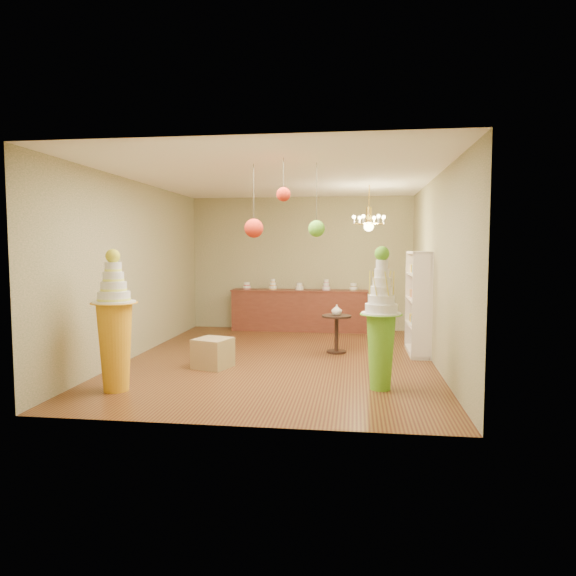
# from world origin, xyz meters

# --- Properties ---
(floor) EXTENTS (6.50, 6.50, 0.00)m
(floor) POSITION_xyz_m (0.00, 0.00, 0.00)
(floor) COLOR #593218
(floor) RESTS_ON ground
(ceiling) EXTENTS (6.50, 6.50, 0.00)m
(ceiling) POSITION_xyz_m (0.00, 0.00, 3.00)
(ceiling) COLOR white
(ceiling) RESTS_ON ground
(wall_back) EXTENTS (5.00, 0.04, 3.00)m
(wall_back) POSITION_xyz_m (0.00, 3.25, 1.50)
(wall_back) COLOR #99936D
(wall_back) RESTS_ON ground
(wall_front) EXTENTS (5.00, 0.04, 3.00)m
(wall_front) POSITION_xyz_m (0.00, -3.25, 1.50)
(wall_front) COLOR #99936D
(wall_front) RESTS_ON ground
(wall_left) EXTENTS (0.04, 6.50, 3.00)m
(wall_left) POSITION_xyz_m (-2.50, 0.00, 1.50)
(wall_left) COLOR #99936D
(wall_left) RESTS_ON ground
(wall_right) EXTENTS (0.04, 6.50, 3.00)m
(wall_right) POSITION_xyz_m (2.50, 0.00, 1.50)
(wall_right) COLOR #99936D
(wall_right) RESTS_ON ground
(pedestal_green) EXTENTS (0.65, 0.65, 1.89)m
(pedestal_green) POSITION_xyz_m (1.58, -1.63, 0.75)
(pedestal_green) COLOR #63B428
(pedestal_green) RESTS_ON floor
(pedestal_orange) EXTENTS (0.60, 0.60, 1.85)m
(pedestal_orange) POSITION_xyz_m (-1.86, -2.14, 0.74)
(pedestal_orange) COLOR orange
(pedestal_orange) RESTS_ON floor
(burlap_riser) EXTENTS (0.64, 0.64, 0.46)m
(burlap_riser) POSITION_xyz_m (-0.95, -0.72, 0.23)
(burlap_riser) COLOR #9B8054
(burlap_riser) RESTS_ON floor
(sideboard) EXTENTS (3.04, 0.54, 1.16)m
(sideboard) POSITION_xyz_m (0.00, 2.97, 0.48)
(sideboard) COLOR #5E291D
(sideboard) RESTS_ON floor
(shelving_unit) EXTENTS (0.33, 1.20, 1.80)m
(shelving_unit) POSITION_xyz_m (2.34, 0.80, 0.90)
(shelving_unit) COLOR beige
(shelving_unit) RESTS_ON floor
(round_table) EXTENTS (0.55, 0.55, 0.67)m
(round_table) POSITION_xyz_m (0.91, 0.66, 0.43)
(round_table) COLOR black
(round_table) RESTS_ON floor
(vase) EXTENTS (0.19, 0.19, 0.19)m
(vase) POSITION_xyz_m (0.91, 0.66, 0.77)
(vase) COLOR beige
(vase) RESTS_ON round_table
(pom_red_left) EXTENTS (0.26, 0.26, 1.00)m
(pom_red_left) POSITION_xyz_m (-0.15, -1.46, 2.13)
(pom_red_left) COLOR #3C382B
(pom_red_left) RESTS_ON ceiling
(pom_green_mid) EXTENTS (0.22, 0.22, 0.99)m
(pom_green_mid) POSITION_xyz_m (0.71, -1.45, 2.12)
(pom_green_mid) COLOR #3C382B
(pom_green_mid) RESTS_ON ceiling
(pom_red_right) EXTENTS (0.18, 0.18, 0.55)m
(pom_red_right) POSITION_xyz_m (0.32, -1.89, 2.54)
(pom_red_right) COLOR #3C382B
(pom_red_right) RESTS_ON ceiling
(chandelier) EXTENTS (0.70, 0.70, 0.85)m
(chandelier) POSITION_xyz_m (1.47, 1.14, 2.30)
(chandelier) COLOR #E6C151
(chandelier) RESTS_ON ceiling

